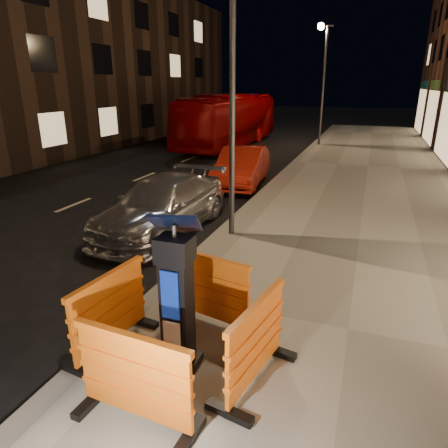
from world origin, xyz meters
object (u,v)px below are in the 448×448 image
(barrier_back, at_px, (209,290))
(car_silver, at_px, (164,231))
(car_red, at_px, (242,185))
(parking_kiosk, at_px, (177,296))
(barrier_bldgside, at_px, (256,344))
(barrier_front, at_px, (135,380))
(bus_doubledecker, at_px, (230,146))
(barrier_kerbside, at_px, (110,312))

(barrier_back, distance_m, car_silver, 4.38)
(barrier_back, relative_size, car_red, 0.33)
(parking_kiosk, height_order, barrier_bldgside, parking_kiosk)
(car_silver, bearing_deg, barrier_back, -50.12)
(barrier_back, relative_size, car_silver, 0.30)
(barrier_front, xyz_separation_m, barrier_back, (0.00, 1.90, 0.00))
(barrier_back, distance_m, bus_doubledecker, 18.19)
(barrier_back, relative_size, barrier_bldgside, 1.00)
(barrier_back, bearing_deg, barrier_kerbside, -123.05)
(car_silver, bearing_deg, barrier_front, -61.16)
(barrier_back, relative_size, barrier_kerbside, 1.00)
(barrier_front, xyz_separation_m, barrier_kerbside, (-0.95, 0.95, 0.00))
(barrier_back, distance_m, car_red, 8.86)
(barrier_back, height_order, barrier_bldgside, same)
(parking_kiosk, height_order, bus_doubledecker, parking_kiosk)
(barrier_kerbside, height_order, car_red, barrier_kerbside)
(barrier_front, height_order, bus_doubledecker, bus_doubledecker)
(barrier_back, xyz_separation_m, car_red, (-2.23, 8.55, -0.66))
(barrier_bldgside, bearing_deg, parking_kiosk, 100.95)
(parking_kiosk, height_order, car_red, parking_kiosk)
(barrier_front, height_order, barrier_kerbside, same)
(parking_kiosk, distance_m, bus_doubledecker, 19.11)
(car_red, bearing_deg, barrier_kerbside, -88.21)
(barrier_back, height_order, car_red, barrier_back)
(parking_kiosk, xyz_separation_m, car_red, (-2.23, 9.50, -1.07))
(barrier_kerbside, relative_size, car_red, 0.33)
(barrier_front, relative_size, car_silver, 0.30)
(car_silver, bearing_deg, barrier_bldgside, -48.20)
(parking_kiosk, distance_m, car_silver, 5.23)
(barrier_front, bearing_deg, barrier_bldgside, 48.95)
(barrier_front, xyz_separation_m, car_red, (-2.23, 10.45, -0.66))
(barrier_bldgside, relative_size, car_red, 0.33)
(barrier_kerbside, xyz_separation_m, car_red, (-1.28, 9.50, -0.66))
(barrier_front, height_order, car_silver, barrier_front)
(car_red, bearing_deg, barrier_back, -81.26)
(parking_kiosk, distance_m, car_red, 9.82)
(barrier_front, bearing_deg, bus_doubledecker, 110.60)
(parking_kiosk, height_order, barrier_kerbside, parking_kiosk)
(barrier_front, xyz_separation_m, barrier_bldgside, (0.95, 0.95, 0.00))
(barrier_bldgside, bearing_deg, barrier_kerbside, 100.95)
(barrier_front, relative_size, barrier_bldgside, 1.00)
(car_red, height_order, bus_doubledecker, bus_doubledecker)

